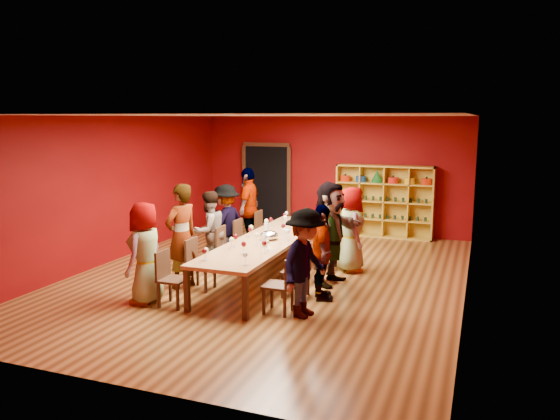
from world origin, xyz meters
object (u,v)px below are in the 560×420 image
(shelving_unit, at_px, (384,198))
(person_left_0, at_px, (145,253))
(person_left_1, at_px, (181,236))
(chair_person_right_2, at_px, (316,255))
(chair_person_left_3, at_px, (243,239))
(person_left_3, at_px, (226,223))
(person_right_0, at_px, (305,263))
(spittoon_bowl, at_px, (269,235))
(person_right_2, at_px, (331,233))
(wine_bottle, at_px, (305,216))
(chair_person_left_2, at_px, (226,247))
(person_right_1, at_px, (321,253))
(chair_person_left_4, at_px, (263,228))
(tasting_table, at_px, (269,241))
(person_right_3, at_px, (351,229))
(chair_person_right_0, at_px, (283,282))
(chair_person_right_3, at_px, (330,244))
(person_left_4, at_px, (249,209))
(person_left_2, at_px, (209,231))
(chair_person_left_0, at_px, (169,275))
(chair_person_right_1, at_px, (300,268))
(chair_person_left_1, at_px, (197,261))

(shelving_unit, bearing_deg, person_left_0, -113.41)
(person_left_1, bearing_deg, chair_person_right_2, 135.55)
(chair_person_left_3, bearing_deg, person_left_0, -98.60)
(person_left_3, bearing_deg, person_right_0, 53.76)
(person_left_0, bearing_deg, spittoon_bowl, 142.02)
(shelving_unit, bearing_deg, person_left_1, -115.69)
(person_right_2, bearing_deg, wine_bottle, 41.38)
(chair_person_right_2, bearing_deg, chair_person_left_2, 179.53)
(person_left_1, bearing_deg, spittoon_bowl, 145.57)
(person_right_1, height_order, person_right_2, person_right_2)
(chair_person_left_4, height_order, chair_person_right_2, same)
(tasting_table, distance_m, chair_person_left_3, 1.25)
(person_right_3, bearing_deg, chair_person_right_2, 130.81)
(chair_person_right_0, xyz_separation_m, chair_person_right_3, (0.00, 2.67, 0.00))
(person_left_4, xyz_separation_m, chair_person_right_3, (2.17, -0.98, -0.43))
(shelving_unit, xyz_separation_m, person_left_2, (-2.66, -4.27, -0.20))
(person_left_4, height_order, spittoon_bowl, person_left_4)
(chair_person_left_0, height_order, chair_person_left_3, same)
(person_right_2, bearing_deg, chair_person_left_4, 58.36)
(person_left_1, bearing_deg, person_right_3, 146.67)
(chair_person_left_3, xyz_separation_m, person_right_1, (2.18, -1.71, 0.29))
(chair_person_left_2, height_order, chair_person_left_3, same)
(person_right_1, xyz_separation_m, person_right_2, (-0.10, 0.90, 0.14))
(tasting_table, height_order, person_right_0, person_right_0)
(person_right_3, bearing_deg, chair_person_left_0, 118.10)
(tasting_table, height_order, chair_person_left_3, chair_person_left_3)
(person_left_1, height_order, chair_person_left_2, person_left_1)
(tasting_table, bearing_deg, chair_person_right_3, 46.73)
(tasting_table, relative_size, person_left_1, 2.44)
(chair_person_right_3, bearing_deg, spittoon_bowl, -128.43)
(chair_person_right_1, bearing_deg, person_left_0, -153.45)
(chair_person_left_0, distance_m, person_right_3, 3.74)
(person_right_0, bearing_deg, person_left_1, 87.34)
(chair_person_left_4, distance_m, chair_person_right_2, 2.65)
(person_left_1, bearing_deg, person_right_2, 132.82)
(chair_person_left_3, bearing_deg, chair_person_right_2, -23.90)
(tasting_table, distance_m, person_left_3, 1.54)
(person_left_0, xyz_separation_m, chair_person_left_2, (0.43, 2.04, -0.33))
(chair_person_right_1, xyz_separation_m, spittoon_bowl, (-0.85, 0.77, 0.33))
(chair_person_right_2, height_order, wine_bottle, wine_bottle)
(chair_person_left_1, bearing_deg, chair_person_left_4, 90.00)
(chair_person_right_0, relative_size, person_right_2, 0.48)
(person_right_2, distance_m, wine_bottle, 2.06)
(person_left_4, bearing_deg, person_right_2, 45.81)
(wine_bottle, bearing_deg, person_left_4, 174.18)
(chair_person_left_0, height_order, person_right_0, person_right_0)
(chair_person_right_1, bearing_deg, person_right_2, 73.48)
(chair_person_left_3, relative_size, wine_bottle, 2.89)
(chair_person_left_3, distance_m, wine_bottle, 1.47)
(chair_person_left_2, bearing_deg, person_left_0, -101.85)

